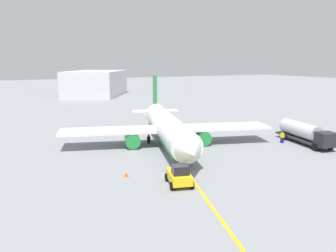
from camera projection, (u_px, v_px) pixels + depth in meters
ground_plane at (168, 146)px, 49.02m from camera, size 400.00×400.00×0.00m
airplane at (167, 128)px, 49.00m from camera, size 31.36×31.08×9.67m
fuel_tanker at (305, 133)px, 50.02m from camera, size 11.15×4.32×3.15m
pushback_tug at (179, 175)px, 33.42m from camera, size 3.99×3.08×2.20m
refueling_worker at (282, 138)px, 50.79m from camera, size 0.58×0.45×1.71m
safety_cone_nose at (126, 174)px, 35.99m from camera, size 0.51×0.51×0.56m
distant_hangar at (96, 83)px, 120.62m from camera, size 32.89×28.66×8.81m
taxi_line_marking at (168, 146)px, 49.02m from camera, size 59.58×16.97×0.01m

